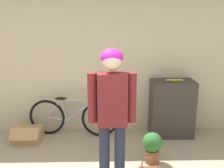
{
  "coord_description": "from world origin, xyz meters",
  "views": [
    {
      "loc": [
        0.19,
        -2.06,
        2.14
      ],
      "look_at": [
        0.26,
        0.88,
        1.35
      ],
      "focal_mm": 42.0,
      "sensor_mm": 36.0,
      "label": 1
    }
  ],
  "objects_px": {
    "person": "(112,106)",
    "bicycle": "(73,117)",
    "banana": "(174,80)",
    "potted_plant": "(152,146)",
    "cardboard_box": "(28,134)"
  },
  "relations": [
    {
      "from": "cardboard_box",
      "to": "banana",
      "type": "bearing_deg",
      "value": 3.16
    },
    {
      "from": "potted_plant",
      "to": "cardboard_box",
      "type": "bearing_deg",
      "value": 159.47
    },
    {
      "from": "banana",
      "to": "bicycle",
      "type": "bearing_deg",
      "value": 178.88
    },
    {
      "from": "bicycle",
      "to": "cardboard_box",
      "type": "xyz_separation_m",
      "value": [
        -0.78,
        -0.18,
        -0.25
      ]
    },
    {
      "from": "bicycle",
      "to": "potted_plant",
      "type": "distance_m",
      "value": 1.58
    },
    {
      "from": "banana",
      "to": "potted_plant",
      "type": "xyz_separation_m",
      "value": [
        -0.51,
        -0.91,
        -0.77
      ]
    },
    {
      "from": "cardboard_box",
      "to": "potted_plant",
      "type": "relative_size",
      "value": 1.05
    },
    {
      "from": "bicycle",
      "to": "cardboard_box",
      "type": "relative_size",
      "value": 3.28
    },
    {
      "from": "person",
      "to": "bicycle",
      "type": "height_order",
      "value": "person"
    },
    {
      "from": "banana",
      "to": "potted_plant",
      "type": "distance_m",
      "value": 1.29
    },
    {
      "from": "person",
      "to": "cardboard_box",
      "type": "height_order",
      "value": "person"
    },
    {
      "from": "bicycle",
      "to": "potted_plant",
      "type": "xyz_separation_m",
      "value": [
        1.27,
        -0.94,
        -0.09
      ]
    },
    {
      "from": "person",
      "to": "potted_plant",
      "type": "relative_size",
      "value": 3.75
    },
    {
      "from": "bicycle",
      "to": "cardboard_box",
      "type": "distance_m",
      "value": 0.84
    },
    {
      "from": "banana",
      "to": "cardboard_box",
      "type": "distance_m",
      "value": 2.72
    }
  ]
}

